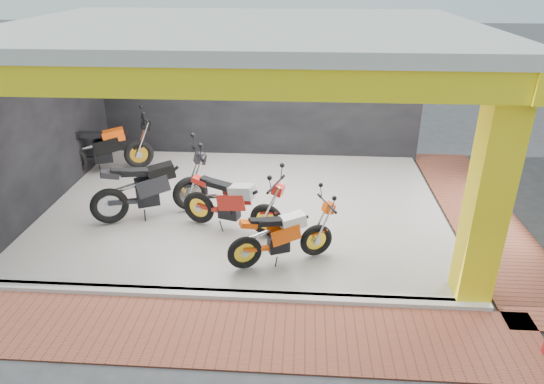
{
  "coord_description": "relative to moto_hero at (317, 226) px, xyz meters",
  "views": [
    {
      "loc": [
        1.16,
        -6.98,
        4.6
      ],
      "look_at": [
        0.63,
        0.93,
        0.9
      ],
      "focal_mm": 32.0,
      "sensor_mm": 36.0,
      "label": 1
    }
  ],
  "objects": [
    {
      "name": "floor_kerb",
      "position": [
        -1.43,
        -1.13,
        -0.64
      ],
      "size": [
        8.0,
        0.2,
        0.1
      ],
      "primitive_type": "cube",
      "color": "beige",
      "rests_on": "ground"
    },
    {
      "name": "corner_column",
      "position": [
        2.32,
        -0.86,
        1.06
      ],
      "size": [
        0.5,
        0.5,
        3.5
      ],
      "primitive_type": "cube",
      "color": "yellow",
      "rests_on": "ground"
    },
    {
      "name": "back_wall",
      "position": [
        -1.43,
        4.99,
        1.06
      ],
      "size": [
        8.2,
        0.2,
        3.5
      ],
      "primitive_type": "cube",
      "color": "black",
      "rests_on": "ground"
    },
    {
      "name": "paver_front",
      "position": [
        -1.43,
        -1.91,
        -0.67
      ],
      "size": [
        9.0,
        1.4,
        0.03
      ],
      "primitive_type": "cube",
      "color": "brown",
      "rests_on": "ground"
    },
    {
      "name": "showroom_floor",
      "position": [
        -1.43,
        1.89,
        -0.64
      ],
      "size": [
        8.0,
        6.0,
        0.1
      ],
      "primitive_type": "cube",
      "color": "beige",
      "rests_on": "ground"
    },
    {
      "name": "left_wall",
      "position": [
        -5.53,
        1.89,
        1.06
      ],
      "size": [
        0.2,
        6.2,
        3.5
      ],
      "primitive_type": "cube",
      "color": "black",
      "rests_on": "ground"
    },
    {
      "name": "header_beam_front",
      "position": [
        -1.43,
        -1.11,
        2.61
      ],
      "size": [
        8.4,
        0.3,
        0.4
      ],
      "primitive_type": "cube",
      "color": "yellow",
      "rests_on": "corner_column"
    },
    {
      "name": "moto_hero",
      "position": [
        0.0,
        0.0,
        0.0
      ],
      "size": [
        2.06,
        1.39,
        1.18
      ],
      "primitive_type": null,
      "rotation": [
        0.0,
        0.0,
        0.39
      ],
      "color": "#F24F0A",
      "rests_on": "showroom_floor"
    },
    {
      "name": "moto_row_b",
      "position": [
        -2.49,
        1.53,
        0.14
      ],
      "size": [
        2.55,
        1.81,
        1.46
      ],
      "primitive_type": null,
      "rotation": [
        0.0,
        0.0,
        0.43
      ],
      "color": "black",
      "rests_on": "showroom_floor"
    },
    {
      "name": "moto_row_a",
      "position": [
        -0.88,
        0.58,
        0.07
      ],
      "size": [
        2.29,
        1.41,
        1.31
      ],
      "primitive_type": null,
      "rotation": [
        0.0,
        0.0,
        -0.31
      ],
      "color": "red",
      "rests_on": "showroom_floor"
    },
    {
      "name": "moto_row_c",
      "position": [
        -4.23,
        3.67,
        0.13
      ],
      "size": [
        2.5,
        1.68,
        1.43
      ],
      "primitive_type": null,
      "rotation": [
        0.0,
        0.0,
        0.38
      ],
      "color": "black",
      "rests_on": "showroom_floor"
    },
    {
      "name": "paver_right",
      "position": [
        3.37,
        1.89,
        -0.67
      ],
      "size": [
        1.4,
        7.0,
        0.03
      ],
      "primitive_type": "cube",
      "color": "brown",
      "rests_on": "ground"
    },
    {
      "name": "ground",
      "position": [
        -1.43,
        -0.11,
        -0.69
      ],
      "size": [
        80.0,
        80.0,
        0.0
      ],
      "primitive_type": "plane",
      "color": "#2D2D30",
      "rests_on": "ground"
    },
    {
      "name": "header_beam_right",
      "position": [
        2.57,
        1.89,
        2.61
      ],
      "size": [
        0.3,
        6.4,
        0.4
      ],
      "primitive_type": "cube",
      "color": "yellow",
      "rests_on": "corner_column"
    },
    {
      "name": "showroom_ceiling",
      "position": [
        -1.43,
        1.89,
        2.91
      ],
      "size": [
        8.4,
        6.4,
        0.2
      ],
      "primitive_type": "cube",
      "color": "beige",
      "rests_on": "corner_column"
    }
  ]
}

